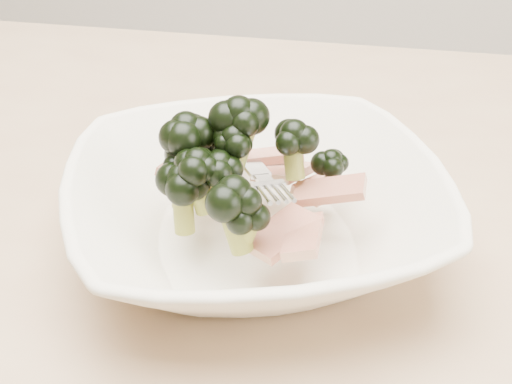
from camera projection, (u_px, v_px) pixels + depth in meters
dining_table at (164, 277)px, 0.67m from camera, size 1.20×0.80×0.75m
broccoli_dish at (253, 205)px, 0.53m from camera, size 0.36×0.36×0.12m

